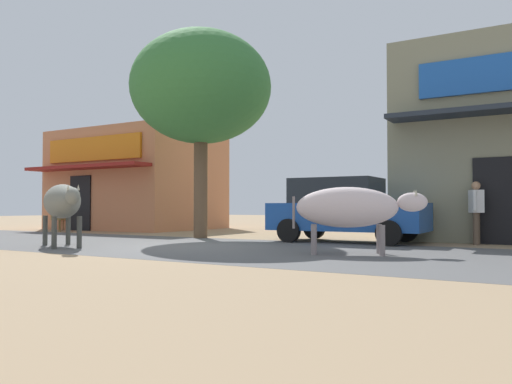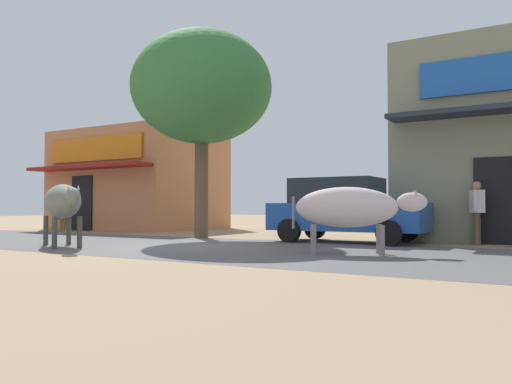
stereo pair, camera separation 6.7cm
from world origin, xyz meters
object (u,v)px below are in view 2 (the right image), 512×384
(cow_far_dark, at_px, (350,208))
(cafe_chair_by_doorway, at_px, (62,217))
(pedestrian_by_shop, at_px, (477,208))
(cow_near_brown, at_px, (63,202))
(cafe_chair_near_tree, at_px, (60,217))
(parked_hatchback_car, at_px, (345,209))
(roadside_tree, at_px, (202,88))

(cow_far_dark, height_order, cafe_chair_by_doorway, cow_far_dark)
(pedestrian_by_shop, bearing_deg, cow_near_brown, -145.77)
(cafe_chair_by_doorway, bearing_deg, pedestrian_by_shop, -0.70)
(cow_near_brown, distance_m, cafe_chair_near_tree, 7.68)
(cafe_chair_by_doorway, bearing_deg, parked_hatchback_car, -4.26)
(parked_hatchback_car, xyz_separation_m, cow_near_brown, (-4.93, -4.72, 0.17))
(roadside_tree, distance_m, cafe_chair_by_doorway, 8.81)
(cow_far_dark, height_order, cafe_chair_near_tree, cow_far_dark)
(cow_near_brown, xyz_separation_m, cafe_chair_by_doorway, (-7.09, 5.62, -0.50))
(roadside_tree, relative_size, cafe_chair_by_doorway, 6.58)
(roadside_tree, height_order, cow_near_brown, roadside_tree)
(pedestrian_by_shop, height_order, cafe_chair_by_doorway, pedestrian_by_shop)
(cow_near_brown, height_order, pedestrian_by_shop, pedestrian_by_shop)
(roadside_tree, distance_m, cow_far_dark, 7.09)
(parked_hatchback_car, xyz_separation_m, cow_far_dark, (1.30, -3.16, 0.04))
(cow_near_brown, bearing_deg, cafe_chair_near_tree, 142.09)
(roadside_tree, bearing_deg, cow_far_dark, -26.10)
(parked_hatchback_car, relative_size, cafe_chair_near_tree, 4.27)
(cow_far_dark, bearing_deg, pedestrian_by_shop, 65.65)
(cow_near_brown, height_order, cow_far_dark, cow_near_brown)
(pedestrian_by_shop, bearing_deg, roadside_tree, -170.96)
(cow_far_dark, bearing_deg, parked_hatchback_car, 112.38)
(cow_far_dark, xyz_separation_m, cafe_chair_by_doorway, (-13.33, 4.05, -0.37))
(roadside_tree, xyz_separation_m, pedestrian_by_shop, (7.28, 1.16, -3.51))
(cafe_chair_near_tree, bearing_deg, cow_near_brown, -37.91)
(roadside_tree, height_order, parked_hatchback_car, roadside_tree)
(roadside_tree, height_order, cafe_chair_near_tree, roadside_tree)
(cafe_chair_by_doorway, bearing_deg, cow_far_dark, -16.92)
(roadside_tree, height_order, pedestrian_by_shop, roadside_tree)
(cow_far_dark, bearing_deg, cow_near_brown, -165.93)
(cow_far_dark, xyz_separation_m, cafe_chair_near_tree, (-12.28, 3.15, -0.37))
(parked_hatchback_car, height_order, cow_far_dark, parked_hatchback_car)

